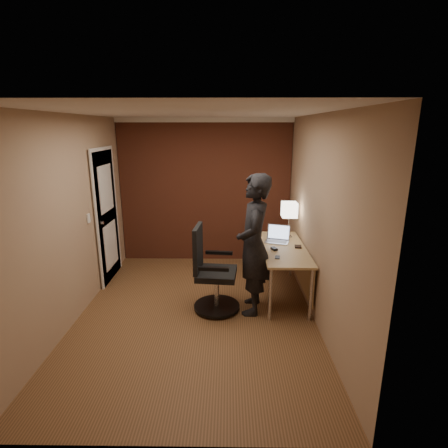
{
  "coord_description": "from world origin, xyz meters",
  "views": [
    {
      "loc": [
        0.41,
        -4.1,
        2.34
      ],
      "look_at": [
        0.35,
        0.55,
        1.05
      ],
      "focal_mm": 28.0,
      "sensor_mm": 36.0,
      "label": 1
    }
  ],
  "objects": [
    {
      "name": "desk_lamp",
      "position": [
        1.32,
        0.99,
        1.15
      ],
      "size": [
        0.22,
        0.22,
        0.54
      ],
      "color": "silver",
      "rests_on": "desk"
    },
    {
      "name": "laptop",
      "position": [
        1.13,
        0.78,
        0.79
      ],
      "size": [
        0.39,
        0.35,
        0.23
      ],
      "color": "silver",
      "rests_on": "desk"
    },
    {
      "name": "phone",
      "position": [
        1.04,
        0.1,
        0.73
      ],
      "size": [
        0.08,
        0.12,
        0.01
      ],
      "primitive_type": "cube",
      "rotation": [
        0.0,
        0.0,
        -0.18
      ],
      "color": "black",
      "rests_on": "desk"
    },
    {
      "name": "office_chair",
      "position": [
        0.19,
        0.09,
        0.49
      ],
      "size": [
        0.61,
        0.65,
        1.12
      ],
      "color": "black",
      "rests_on": "ground"
    },
    {
      "name": "desk",
      "position": [
        1.25,
        0.51,
        0.6
      ],
      "size": [
        0.6,
        1.5,
        0.73
      ],
      "color": "tan",
      "rests_on": "ground"
    },
    {
      "name": "room",
      "position": [
        -0.27,
        1.54,
        1.37
      ],
      "size": [
        4.0,
        4.0,
        4.0
      ],
      "color": "brown",
      "rests_on": "ground"
    },
    {
      "name": "wallet",
      "position": [
        1.38,
        0.5,
        0.74
      ],
      "size": [
        0.1,
        0.12,
        0.02
      ],
      "primitive_type": "cube",
      "rotation": [
        0.0,
        0.0,
        -0.13
      ],
      "color": "black",
      "rests_on": "desk"
    },
    {
      "name": "person",
      "position": [
        0.73,
        0.09,
        0.9
      ],
      "size": [
        0.49,
        0.7,
        1.81
      ],
      "primitive_type": "imported",
      "rotation": [
        0.0,
        0.0,
        -1.66
      ],
      "color": "black",
      "rests_on": "ground"
    },
    {
      "name": "mouse",
      "position": [
        1.03,
        0.39,
        0.75
      ],
      "size": [
        0.09,
        0.12,
        0.03
      ],
      "primitive_type": "cube",
      "rotation": [
        0.0,
        0.0,
        0.38
      ],
      "color": "black",
      "rests_on": "desk"
    }
  ]
}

